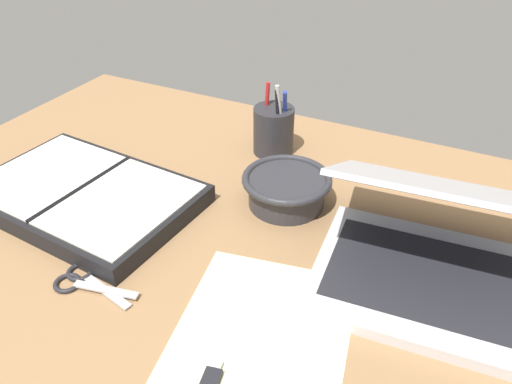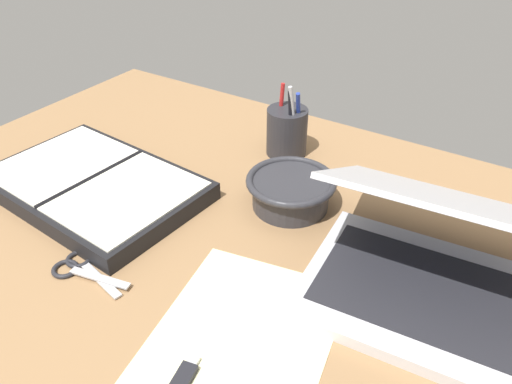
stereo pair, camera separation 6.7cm
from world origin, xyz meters
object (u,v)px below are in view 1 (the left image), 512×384
at_px(planner, 84,195).
at_px(scissors, 81,281).
at_px(bowl, 287,188).
at_px(laptop, 438,250).
at_px(pen_cup, 274,130).

distance_m(planner, scissors, 0.20).
relative_size(bowl, scissors, 1.20).
relative_size(planner, scissors, 3.09).
xyz_separation_m(laptop, scissors, (-0.44, -0.23, -0.05)).
bearing_deg(planner, scissors, -45.19).
bearing_deg(scissors, pen_cup, 79.81).
bearing_deg(pen_cup, scissors, -100.62).
bearing_deg(pen_cup, laptop, -32.70).
xyz_separation_m(laptop, planner, (-0.57, -0.08, -0.03)).
bearing_deg(bowl, planner, -153.45).
bearing_deg(bowl, pen_cup, 121.77).
distance_m(bowl, pen_cup, 0.18).
height_order(laptop, pen_cup, laptop).
distance_m(laptop, scissors, 0.50).
height_order(laptop, scissors, laptop).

